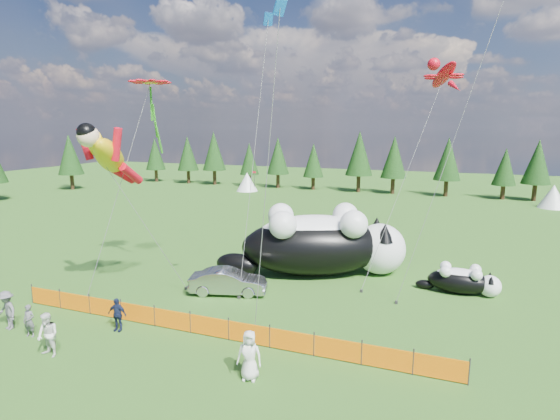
{
  "coord_description": "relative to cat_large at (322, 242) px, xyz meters",
  "views": [
    {
      "loc": [
        9.62,
        -19.34,
        9.5
      ],
      "look_at": [
        0.84,
        4.0,
        4.75
      ],
      "focal_mm": 28.0,
      "sensor_mm": 36.0,
      "label": 1
    }
  ],
  "objects": [
    {
      "name": "spectator_e",
      "position": [
        0.65,
        -12.78,
        -1.16
      ],
      "size": [
        1.05,
        0.77,
        1.97
      ],
      "primitive_type": "imported",
      "rotation": [
        0.0,
        0.0,
        0.16
      ],
      "color": "silver",
      "rests_on": "ground"
    },
    {
      "name": "spectator_b",
      "position": [
        -7.94,
        -14.21,
        -1.19
      ],
      "size": [
        0.99,
        0.67,
        1.91
      ],
      "primitive_type": "imported",
      "rotation": [
        0.0,
        0.0,
        -0.14
      ],
      "color": "silver",
      "rests_on": "ground"
    },
    {
      "name": "flower_kite",
      "position": [
        -9.14,
        -4.82,
        9.76
      ],
      "size": [
        3.1,
        6.57,
        12.97
      ],
      "color": "red",
      "rests_on": "ground"
    },
    {
      "name": "ground",
      "position": [
        -2.52,
        -7.28,
        -2.14
      ],
      "size": [
        160.0,
        160.0,
        0.0
      ],
      "primitive_type": "plane",
      "color": "#0E3B0A",
      "rests_on": "ground"
    },
    {
      "name": "cat_small",
      "position": [
        8.55,
        -0.42,
        -1.34
      ],
      "size": [
        4.65,
        1.66,
        1.68
      ],
      "rotation": [
        0.0,
        0.0,
        -0.0
      ],
      "color": "black",
      "rests_on": "ground"
    },
    {
      "name": "diamond_kite_c",
      "position": [
        0.44,
        -9.06,
        11.47
      ],
      "size": [
        1.66,
        1.03,
        15.03
      ],
      "color": "blue",
      "rests_on": "ground"
    },
    {
      "name": "gecko_kite",
      "position": [
        6.65,
        7.2,
        10.94
      ],
      "size": [
        5.91,
        12.66,
        16.46
      ],
      "color": "red",
      "rests_on": "ground"
    },
    {
      "name": "car",
      "position": [
        -4.15,
        -5.24,
        -1.41
      ],
      "size": [
        4.69,
        2.75,
        1.46
      ],
      "primitive_type": "imported",
      "rotation": [
        0.0,
        0.0,
        1.86
      ],
      "color": "#A9A9AD",
      "rests_on": "ground"
    },
    {
      "name": "superhero_kite",
      "position": [
        -9.66,
        -7.95,
        5.83
      ],
      "size": [
        5.71,
        5.68,
        10.31
      ],
      "color": "gold",
      "rests_on": "ground"
    },
    {
      "name": "diamond_kite_a",
      "position": [
        -3.47,
        -0.77,
        12.99
      ],
      "size": [
        0.92,
        5.71,
        16.97
      ],
      "color": "blue",
      "rests_on": "ground"
    },
    {
      "name": "tree_line",
      "position": [
        -2.52,
        37.72,
        1.86
      ],
      "size": [
        90.0,
        4.0,
        8.0
      ],
      "primitive_type": null,
      "color": "black",
      "rests_on": "ground"
    },
    {
      "name": "cat_large",
      "position": [
        0.0,
        0.0,
        0.0
      ],
      "size": [
        11.88,
        7.68,
        4.51
      ],
      "rotation": [
        0.0,
        0.0,
        0.4
      ],
      "color": "black",
      "rests_on": "ground"
    },
    {
      "name": "spectator_c",
      "position": [
        -6.89,
        -11.28,
        -1.33
      ],
      "size": [
        1.0,
        0.59,
        1.62
      ],
      "primitive_type": "imported",
      "rotation": [
        0.0,
        0.0,
        0.11
      ],
      "color": "#161E3E",
      "rests_on": "ground"
    },
    {
      "name": "spectator_a",
      "position": [
        -10.27,
        -13.18,
        -1.38
      ],
      "size": [
        0.61,
        0.46,
        1.53
      ],
      "primitive_type": "imported",
      "rotation": [
        0.0,
        0.0,
        0.17
      ],
      "color": "#58585D",
      "rests_on": "ground"
    },
    {
      "name": "festival_tents",
      "position": [
        8.48,
        32.72,
        -0.74
      ],
      "size": [
        50.0,
        3.2,
        2.8
      ],
      "primitive_type": null,
      "color": "white",
      "rests_on": "ground"
    },
    {
      "name": "spectator_d",
      "position": [
        -11.89,
        -12.99,
        -1.19
      ],
      "size": [
        1.34,
        0.89,
        1.9
      ],
      "primitive_type": "imported",
      "rotation": [
        0.0,
        0.0,
        -0.22
      ],
      "color": "#58585D",
      "rests_on": "ground"
    },
    {
      "name": "safety_fence",
      "position": [
        -2.52,
        -10.28,
        -1.64
      ],
      "size": [
        22.06,
        0.06,
        1.1
      ],
      "color": "#262626",
      "rests_on": "ground"
    }
  ]
}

